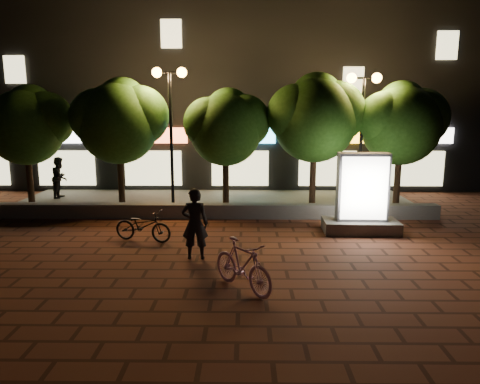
{
  "coord_description": "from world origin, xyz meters",
  "views": [
    {
      "loc": [
        1.24,
        -11.13,
        3.81
      ],
      "look_at": [
        1.09,
        1.5,
        1.41
      ],
      "focal_mm": 33.0,
      "sensor_mm": 36.0,
      "label": 1
    }
  ],
  "objects_px": {
    "tree_far_right": "(402,120)",
    "pedestrian": "(60,177)",
    "tree_left": "(120,118)",
    "scooter_pink": "(243,265)",
    "scooter_parked": "(143,226)",
    "tree_right": "(316,115)",
    "ad_kiosk": "(362,201)",
    "tree_far_left": "(27,122)",
    "tree_mid": "(227,125)",
    "street_lamp_left": "(170,102)",
    "rider": "(195,224)",
    "street_lamp_right": "(363,106)"
  },
  "relations": [
    {
      "from": "ad_kiosk",
      "to": "rider",
      "type": "relative_size",
      "value": 1.35
    },
    {
      "from": "tree_left",
      "to": "scooter_parked",
      "type": "relative_size",
      "value": 2.79
    },
    {
      "from": "tree_far_left",
      "to": "scooter_pink",
      "type": "relative_size",
      "value": 2.53
    },
    {
      "from": "tree_far_left",
      "to": "rider",
      "type": "relative_size",
      "value": 2.51
    },
    {
      "from": "street_lamp_right",
      "to": "scooter_parked",
      "type": "height_order",
      "value": "street_lamp_right"
    },
    {
      "from": "street_lamp_left",
      "to": "street_lamp_right",
      "type": "bearing_deg",
      "value": 0.0
    },
    {
      "from": "tree_right",
      "to": "ad_kiosk",
      "type": "height_order",
      "value": "tree_right"
    },
    {
      "from": "tree_far_left",
      "to": "ad_kiosk",
      "type": "xyz_separation_m",
      "value": [
        11.79,
        -3.22,
        -2.29
      ]
    },
    {
      "from": "tree_left",
      "to": "ad_kiosk",
      "type": "bearing_deg",
      "value": -21.22
    },
    {
      "from": "scooter_pink",
      "to": "tree_left",
      "type": "bearing_deg",
      "value": 81.34
    },
    {
      "from": "tree_far_left",
      "to": "pedestrian",
      "type": "distance_m",
      "value": 2.89
    },
    {
      "from": "tree_far_left",
      "to": "tree_right",
      "type": "bearing_deg",
      "value": 0.0
    },
    {
      "from": "tree_left",
      "to": "ad_kiosk",
      "type": "height_order",
      "value": "tree_left"
    },
    {
      "from": "street_lamp_left",
      "to": "scooter_parked",
      "type": "relative_size",
      "value": 2.96
    },
    {
      "from": "ad_kiosk",
      "to": "rider",
      "type": "height_order",
      "value": "ad_kiosk"
    },
    {
      "from": "tree_far_left",
      "to": "tree_mid",
      "type": "bearing_deg",
      "value": -0.0
    },
    {
      "from": "scooter_parked",
      "to": "ad_kiosk",
      "type": "bearing_deg",
      "value": -65.62
    },
    {
      "from": "tree_far_left",
      "to": "scooter_parked",
      "type": "height_order",
      "value": "tree_far_left"
    },
    {
      "from": "scooter_pink",
      "to": "rider",
      "type": "xyz_separation_m",
      "value": [
        -1.23,
        1.99,
        0.37
      ]
    },
    {
      "from": "tree_mid",
      "to": "pedestrian",
      "type": "xyz_separation_m",
      "value": [
        -7.12,
        1.65,
        -2.27
      ]
    },
    {
      "from": "tree_far_left",
      "to": "tree_left",
      "type": "height_order",
      "value": "tree_left"
    },
    {
      "from": "street_lamp_left",
      "to": "scooter_pink",
      "type": "relative_size",
      "value": 2.83
    },
    {
      "from": "pedestrian",
      "to": "tree_far_left",
      "type": "bearing_deg",
      "value": 165.12
    },
    {
      "from": "tree_far_left",
      "to": "tree_left",
      "type": "relative_size",
      "value": 0.95
    },
    {
      "from": "tree_far_right",
      "to": "rider",
      "type": "height_order",
      "value": "tree_far_right"
    },
    {
      "from": "tree_left",
      "to": "tree_right",
      "type": "height_order",
      "value": "tree_right"
    },
    {
      "from": "tree_right",
      "to": "ad_kiosk",
      "type": "bearing_deg",
      "value": -72.9
    },
    {
      "from": "street_lamp_right",
      "to": "scooter_parked",
      "type": "relative_size",
      "value": 2.84
    },
    {
      "from": "street_lamp_right",
      "to": "scooter_parked",
      "type": "distance_m",
      "value": 8.94
    },
    {
      "from": "tree_left",
      "to": "scooter_pink",
      "type": "xyz_separation_m",
      "value": [
        4.63,
        -7.75,
        -2.89
      ]
    },
    {
      "from": "tree_left",
      "to": "street_lamp_right",
      "type": "distance_m",
      "value": 8.96
    },
    {
      "from": "tree_right",
      "to": "street_lamp_left",
      "type": "relative_size",
      "value": 0.98
    },
    {
      "from": "scooter_parked",
      "to": "street_lamp_right",
      "type": "bearing_deg",
      "value": -45.67
    },
    {
      "from": "tree_far_right",
      "to": "rider",
      "type": "relative_size",
      "value": 2.58
    },
    {
      "from": "tree_right",
      "to": "ad_kiosk",
      "type": "xyz_separation_m",
      "value": [
        0.99,
        -3.22,
        -2.56
      ]
    },
    {
      "from": "tree_right",
      "to": "pedestrian",
      "type": "relative_size",
      "value": 2.92
    },
    {
      "from": "tree_far_right",
      "to": "scooter_parked",
      "type": "distance_m",
      "value": 10.18
    },
    {
      "from": "pedestrian",
      "to": "scooter_parked",
      "type": "bearing_deg",
      "value": -142.73
    },
    {
      "from": "tree_mid",
      "to": "street_lamp_right",
      "type": "height_order",
      "value": "street_lamp_right"
    },
    {
      "from": "tree_far_left",
      "to": "scooter_parked",
      "type": "distance_m",
      "value": 7.31
    },
    {
      "from": "scooter_parked",
      "to": "tree_left",
      "type": "bearing_deg",
      "value": 37.33
    },
    {
      "from": "tree_left",
      "to": "scooter_pink",
      "type": "relative_size",
      "value": 2.67
    },
    {
      "from": "tree_mid",
      "to": "rider",
      "type": "xyz_separation_m",
      "value": [
        -0.59,
        -5.75,
        -2.29
      ]
    },
    {
      "from": "tree_left",
      "to": "street_lamp_right",
      "type": "xyz_separation_m",
      "value": [
        8.95,
        -0.26,
        0.45
      ]
    },
    {
      "from": "tree_far_right",
      "to": "scooter_parked",
      "type": "xyz_separation_m",
      "value": [
        -8.78,
        -4.26,
        -2.91
      ]
    },
    {
      "from": "tree_far_left",
      "to": "tree_mid",
      "type": "distance_m",
      "value": 7.5
    },
    {
      "from": "scooter_pink",
      "to": "tree_right",
      "type": "bearing_deg",
      "value": 31.45
    },
    {
      "from": "tree_far_left",
      "to": "street_lamp_left",
      "type": "distance_m",
      "value": 5.5
    },
    {
      "from": "scooter_parked",
      "to": "tree_far_left",
      "type": "bearing_deg",
      "value": 66.14
    },
    {
      "from": "tree_far_right",
      "to": "pedestrian",
      "type": "relative_size",
      "value": 2.75
    }
  ]
}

